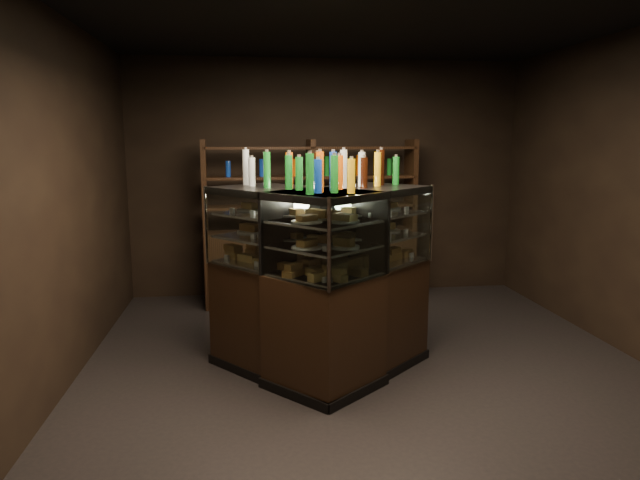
# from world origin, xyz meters

# --- Properties ---
(ground) EXTENTS (5.00, 5.00, 0.00)m
(ground) POSITION_xyz_m (0.00, 0.00, 0.00)
(ground) COLOR black
(ground) RESTS_ON ground
(room_shell) EXTENTS (5.02, 5.02, 3.01)m
(room_shell) POSITION_xyz_m (0.00, 0.00, 1.94)
(room_shell) COLOR black
(room_shell) RESTS_ON ground
(display_case) EXTENTS (2.02, 1.60, 1.61)m
(display_case) POSITION_xyz_m (-0.41, -0.18, 0.53)
(display_case) COLOR black
(display_case) RESTS_ON ground
(food_display) EXTENTS (1.55, 1.12, 0.49)m
(food_display) POSITION_xyz_m (-0.41, -0.18, 1.21)
(food_display) COLOR #C18745
(food_display) RESTS_ON display_case
(bottles_top) EXTENTS (1.36, 0.98, 0.30)m
(bottles_top) POSITION_xyz_m (-0.41, -0.17, 1.74)
(bottles_top) COLOR #B20C0A
(bottles_top) RESTS_ON display_case
(potted_conifer) EXTENTS (0.32, 0.32, 0.69)m
(potted_conifer) POSITION_xyz_m (0.68, 1.37, 0.40)
(potted_conifer) COLOR black
(potted_conifer) RESTS_ON ground
(back_shelving) EXTENTS (2.61, 0.55, 2.00)m
(back_shelving) POSITION_xyz_m (-0.26, 2.05, 0.60)
(back_shelving) COLOR black
(back_shelving) RESTS_ON ground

